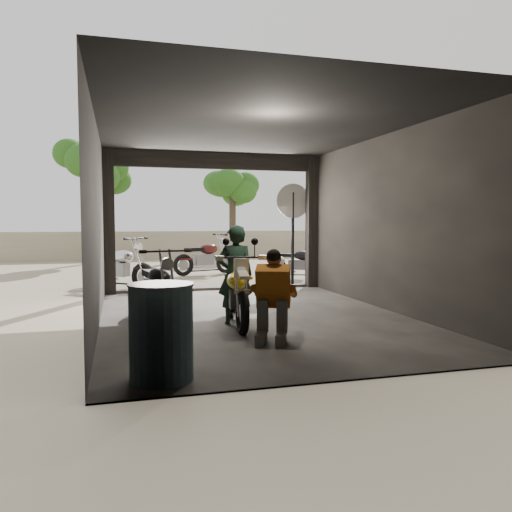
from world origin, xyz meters
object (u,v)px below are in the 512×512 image
oil_drum (161,334)px  sign_post (293,217)px  outside_bike_c (299,260)px  stool (277,271)px  outside_bike_b (205,254)px  helmet (279,262)px  left_bike (158,285)px  mechanic (272,298)px  rider (235,275)px  outside_bike_a (119,263)px  main_bike (236,289)px

oil_drum → sign_post: size_ratio=0.39×
outside_bike_c → sign_post: bearing=178.8°
outside_bike_c → stool: (-1.34, -2.16, -0.07)m
outside_bike_b → helmet: (1.09, -3.91, 0.06)m
outside_bike_b → stool: size_ratio=3.43×
left_bike → mechanic: (1.40, -1.70, -0.00)m
oil_drum → sign_post: (3.75, 6.56, 1.24)m
rider → mechanic: rider is taller
stool → outside_bike_a: bearing=159.8°
stool → main_bike: bearing=-117.1°
left_bike → stool: bearing=35.2°
rider → sign_post: sign_post is taller
left_bike → mechanic: size_ratio=1.48×
sign_post → outside_bike_b: bearing=108.3°
outside_bike_c → helmet: 2.49m
mechanic → sign_post: sign_post is taller
helmet → oil_drum: size_ratio=0.32×
outside_bike_a → helmet: outside_bike_a is taller
mechanic → helmet: 4.99m
main_bike → helmet: (1.88, 3.60, 0.10)m
outside_bike_a → outside_bike_c: bearing=-39.0°
left_bike → oil_drum: size_ratio=1.79×
helmet → main_bike: bearing=-132.8°
main_bike → left_bike: size_ratio=0.96×
main_bike → outside_bike_c: (3.17, 5.72, -0.04)m
rider → sign_post: 4.76m
outside_bike_b → mechanic: bearing=157.2°
outside_bike_c → oil_drum: (-4.51, -8.16, -0.03)m
left_bike → oil_drum: (-0.19, -3.01, -0.11)m
rider → sign_post: (2.39, 4.01, 0.95)m
main_bike → mechanic: 1.15m
left_bike → rider: size_ratio=1.14×
left_bike → rider: 1.27m
stool → outside_bike_c: bearing=58.2°
outside_bike_a → outside_bike_b: 3.66m
outside_bike_b → outside_bike_a: bearing=116.8°
outside_bike_a → rider: bearing=-118.4°
rider → sign_post: size_ratio=0.62×
mechanic → helmet: mechanic is taller
outside_bike_c → stool: bearing=172.4°
rider → helmet: (1.86, 3.49, -0.11)m
left_bike → stool: size_ratio=3.33×
mechanic → oil_drum: size_ratio=1.21×
outside_bike_b → mechanic: 8.65m
mechanic → oil_drum: (-1.59, -1.32, -0.10)m
left_bike → sign_post: 5.14m
stool → sign_post: 1.51m
main_bike → stool: bearing=67.8°
outside_bike_c → sign_post: 2.15m
outside_bike_a → sign_post: size_ratio=0.73×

